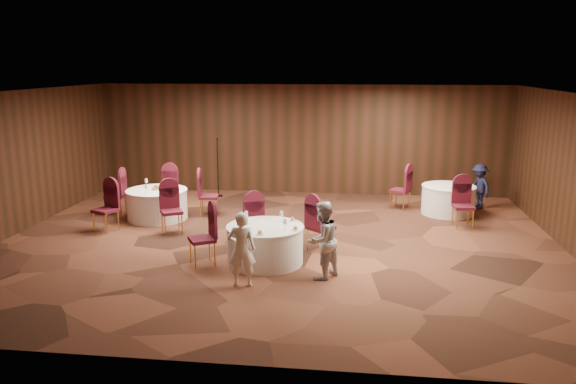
# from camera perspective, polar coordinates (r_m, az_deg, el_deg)

# --- Properties ---
(ground) EXTENTS (12.00, 12.00, 0.00)m
(ground) POSITION_cam_1_polar(r_m,az_deg,el_deg) (12.12, -1.06, -5.26)
(ground) COLOR black
(ground) RESTS_ON ground
(room_shell) EXTENTS (12.00, 12.00, 12.00)m
(room_shell) POSITION_cam_1_polar(r_m,az_deg,el_deg) (11.66, -1.10, 3.96)
(room_shell) COLOR silver
(room_shell) RESTS_ON ground
(table_main) EXTENTS (1.49, 1.49, 0.74)m
(table_main) POSITION_cam_1_polar(r_m,az_deg,el_deg) (10.89, -2.34, -5.31)
(table_main) COLOR white
(table_main) RESTS_ON ground
(table_left) EXTENTS (1.50, 1.50, 0.74)m
(table_left) POSITION_cam_1_polar(r_m,az_deg,el_deg) (14.31, -13.15, -1.20)
(table_left) COLOR white
(table_left) RESTS_ON ground
(table_right) EXTENTS (1.35, 1.35, 0.74)m
(table_right) POSITION_cam_1_polar(r_m,az_deg,el_deg) (14.97, 15.95, -0.74)
(table_right) COLOR white
(table_right) RESTS_ON ground
(chairs_main) EXTENTS (2.93, 1.99, 1.00)m
(chairs_main) POSITION_cam_1_polar(r_m,az_deg,el_deg) (11.44, -2.96, -3.76)
(chairs_main) COLOR #380B15
(chairs_main) RESTS_ON ground
(chairs_left) EXTENTS (2.98, 3.11, 1.00)m
(chairs_left) POSITION_cam_1_polar(r_m,az_deg,el_deg) (14.27, -13.29, -0.73)
(chairs_left) COLOR #380B15
(chairs_left) RESTS_ON ground
(chairs_right) EXTENTS (1.99, 2.22, 1.00)m
(chairs_right) POSITION_cam_1_polar(r_m,az_deg,el_deg) (14.51, 14.22, -0.56)
(chairs_right) COLOR #380B15
(chairs_right) RESTS_ON ground
(tabletop_main) EXTENTS (1.14, 1.14, 0.22)m
(tabletop_main) POSITION_cam_1_polar(r_m,az_deg,el_deg) (10.69, -1.53, -3.07)
(tabletop_main) COLOR silver
(tabletop_main) RESTS_ON table_main
(tabletop_left) EXTENTS (0.82, 0.76, 0.22)m
(tabletop_left) POSITION_cam_1_polar(r_m,az_deg,el_deg) (14.22, -13.26, 0.55)
(tabletop_left) COLOR silver
(tabletop_left) RESTS_ON table_left
(tabletop_right) EXTENTS (0.08, 0.08, 0.22)m
(tabletop_right) POSITION_cam_1_polar(r_m,az_deg,el_deg) (14.69, 17.01, 1.03)
(tabletop_right) COLOR silver
(tabletop_right) RESTS_ON table_right
(mic_stand) EXTENTS (0.24, 0.24, 1.70)m
(mic_stand) POSITION_cam_1_polar(r_m,az_deg,el_deg) (16.43, -7.11, 1.30)
(mic_stand) COLOR black
(mic_stand) RESTS_ON ground
(woman_a) EXTENTS (0.52, 0.37, 1.33)m
(woman_a) POSITION_cam_1_polar(r_m,az_deg,el_deg) (9.71, -4.73, -5.82)
(woman_a) COLOR white
(woman_a) RESTS_ON ground
(woman_b) EXTENTS (0.84, 0.87, 1.42)m
(woman_b) POSITION_cam_1_polar(r_m,az_deg,el_deg) (10.05, 3.50, -4.90)
(woman_b) COLOR #B9B8BE
(woman_b) RESTS_ON ground
(man_c) EXTENTS (0.74, 0.89, 1.20)m
(man_c) POSITION_cam_1_polar(r_m,az_deg,el_deg) (15.76, 18.86, 0.56)
(man_c) COLOR black
(man_c) RESTS_ON ground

